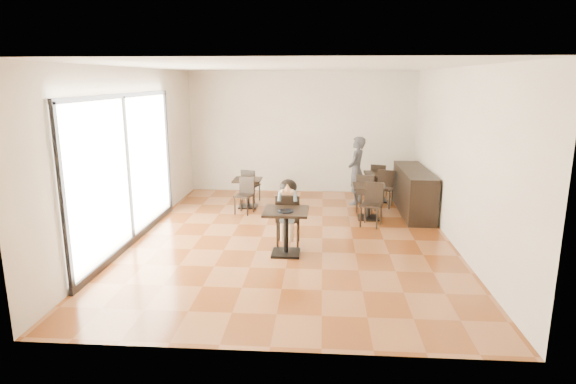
# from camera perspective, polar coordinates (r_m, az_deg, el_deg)

# --- Properties ---
(floor) EXTENTS (6.00, 8.00, 0.01)m
(floor) POSITION_cam_1_polar(r_m,az_deg,el_deg) (9.33, 0.46, -5.42)
(floor) COLOR #93562E
(floor) RESTS_ON ground
(ceiling) EXTENTS (6.00, 8.00, 0.01)m
(ceiling) POSITION_cam_1_polar(r_m,az_deg,el_deg) (8.84, 0.50, 14.64)
(ceiling) COLOR silver
(ceiling) RESTS_ON floor
(wall_back) EXTENTS (6.00, 0.01, 3.20)m
(wall_back) POSITION_cam_1_polar(r_m,az_deg,el_deg) (12.91, 1.61, 7.07)
(wall_back) COLOR silver
(wall_back) RESTS_ON floor
(wall_front) EXTENTS (6.00, 0.01, 3.20)m
(wall_front) POSITION_cam_1_polar(r_m,az_deg,el_deg) (5.05, -2.40, -2.67)
(wall_front) COLOR silver
(wall_front) RESTS_ON floor
(wall_left) EXTENTS (0.01, 8.00, 3.20)m
(wall_left) POSITION_cam_1_polar(r_m,az_deg,el_deg) (9.61, -17.73, 4.33)
(wall_left) COLOR silver
(wall_left) RESTS_ON floor
(wall_right) EXTENTS (0.01, 8.00, 3.20)m
(wall_right) POSITION_cam_1_polar(r_m,az_deg,el_deg) (9.26, 19.39, 3.89)
(wall_right) COLOR silver
(wall_right) RESTS_ON floor
(storefront_window) EXTENTS (0.04, 4.50, 2.60)m
(storefront_window) POSITION_cam_1_polar(r_m,az_deg,el_deg) (9.18, -18.60, 2.60)
(storefront_window) COLOR white
(storefront_window) RESTS_ON floor
(child_table) EXTENTS (0.76, 0.76, 0.80)m
(child_table) POSITION_cam_1_polar(r_m,az_deg,el_deg) (8.34, -0.25, -4.80)
(child_table) COLOR black
(child_table) RESTS_ON floor
(child_chair) EXTENTS (0.43, 0.43, 0.96)m
(child_chair) POSITION_cam_1_polar(r_m,az_deg,el_deg) (8.84, 0.02, -3.20)
(child_chair) COLOR black
(child_chair) RESTS_ON floor
(child) EXTENTS (0.43, 0.61, 1.21)m
(child) POSITION_cam_1_polar(r_m,az_deg,el_deg) (8.81, 0.02, -2.43)
(child) COLOR slate
(child) RESTS_ON child_chair
(plate) EXTENTS (0.27, 0.27, 0.02)m
(plate) POSITION_cam_1_polar(r_m,az_deg,el_deg) (8.13, -0.30, -2.28)
(plate) COLOR black
(plate) RESTS_ON child_table
(pizza_slice) EXTENTS (0.28, 0.22, 0.06)m
(pizza_slice) POSITION_cam_1_polar(r_m,az_deg,el_deg) (8.52, -0.07, 0.10)
(pizza_slice) COLOR #ECC580
(pizza_slice) RESTS_ON child
(adult_patron) EXTENTS (0.56, 0.69, 1.65)m
(adult_patron) POSITION_cam_1_polar(r_m,az_deg,el_deg) (11.75, 8.11, 2.51)
(adult_patron) COLOR #3B3B40
(adult_patron) RESTS_ON floor
(cafe_table_mid) EXTENTS (0.90, 0.90, 0.74)m
(cafe_table_mid) POSITION_cam_1_polar(r_m,az_deg,el_deg) (10.63, 9.55, -1.19)
(cafe_table_mid) COLOR black
(cafe_table_mid) RESTS_ON floor
(cafe_table_left) EXTENTS (0.80, 0.80, 0.68)m
(cafe_table_left) POSITION_cam_1_polar(r_m,az_deg,el_deg) (11.46, -4.80, -0.14)
(cafe_table_left) COLOR black
(cafe_table_left) RESTS_ON floor
(cafe_table_back) EXTENTS (0.86, 0.86, 0.72)m
(cafe_table_back) POSITION_cam_1_polar(r_m,az_deg,el_deg) (12.19, 10.60, 0.57)
(cafe_table_back) COLOR black
(cafe_table_back) RESTS_ON floor
(chair_mid_a) EXTENTS (0.52, 0.52, 0.89)m
(chair_mid_a) POSITION_cam_1_polar(r_m,az_deg,el_deg) (11.14, 9.30, -0.11)
(chair_mid_a) COLOR black
(chair_mid_a) RESTS_ON floor
(chair_mid_b) EXTENTS (0.52, 0.52, 0.89)m
(chair_mid_b) POSITION_cam_1_polar(r_m,az_deg,el_deg) (10.08, 9.85, -1.55)
(chair_mid_b) COLOR black
(chair_mid_b) RESTS_ON floor
(chair_left_a) EXTENTS (0.46, 0.46, 0.82)m
(chair_left_a) POSITION_cam_1_polar(r_m,az_deg,el_deg) (11.98, -4.40, 0.79)
(chair_left_a) COLOR black
(chair_left_a) RESTS_ON floor
(chair_left_b) EXTENTS (0.46, 0.46, 0.82)m
(chair_left_b) POSITION_cam_1_polar(r_m,az_deg,el_deg) (10.92, -5.25, -0.45)
(chair_left_b) COLOR black
(chair_left_b) RESTS_ON floor
(chair_back_a) EXTENTS (0.49, 0.49, 0.87)m
(chair_back_a) POSITION_cam_1_polar(r_m,az_deg,el_deg) (12.67, 10.75, 1.38)
(chair_back_a) COLOR black
(chair_back_a) RESTS_ON floor
(chair_back_b) EXTENTS (0.49, 0.49, 0.87)m
(chair_back_b) POSITION_cam_1_polar(r_m,az_deg,el_deg) (11.65, 11.32, 0.33)
(chair_back_b) COLOR black
(chair_back_b) RESTS_ON floor
(service_counter) EXTENTS (0.60, 2.40, 1.00)m
(service_counter) POSITION_cam_1_polar(r_m,az_deg,el_deg) (11.30, 14.66, 0.10)
(service_counter) COLOR black
(service_counter) RESTS_ON floor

